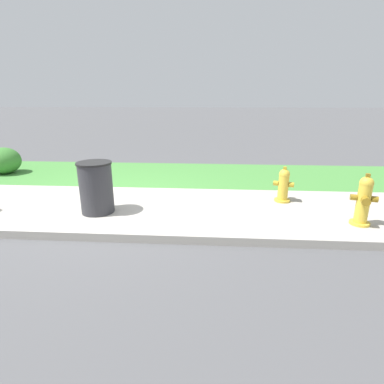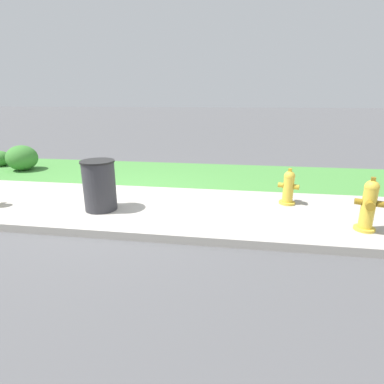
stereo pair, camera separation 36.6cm
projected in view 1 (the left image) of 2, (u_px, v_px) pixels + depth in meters
ground_plane at (109, 207)px, 5.28m from camera, size 120.00×120.00×0.00m
sidewalk_pavement at (109, 207)px, 5.28m from camera, size 18.00×2.35×0.01m
grass_verge at (141, 173)px, 7.62m from camera, size 18.00×2.55×0.01m
street_curb at (78, 235)px, 4.07m from camera, size 18.00×0.16×0.12m
fire_hydrant_mid_block at (364, 201)px, 4.41m from camera, size 0.38×0.34×0.80m
fire_hydrant_by_grass_verge at (283, 185)px, 5.46m from camera, size 0.37×0.34×0.66m
trash_bin at (96, 188)px, 4.90m from camera, size 0.56×0.56×0.86m
shrub_bush_mid_verge at (4, 161)px, 7.54m from camera, size 0.77×0.77×0.66m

